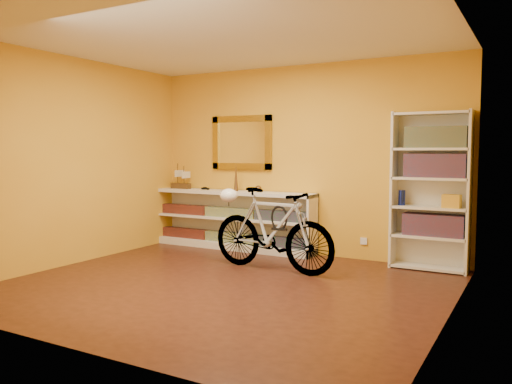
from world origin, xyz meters
The scene contains 24 objects.
floor centered at (0.00, 0.00, -0.01)m, with size 4.50×4.00×0.01m, color black.
ceiling centered at (0.00, 0.00, 2.60)m, with size 4.50×4.00×0.01m, color silver.
back_wall centered at (0.00, 2.00, 1.30)m, with size 4.50×0.01×2.60m, color gold.
left_wall centered at (-2.25, 0.00, 1.30)m, with size 0.01×4.00×2.60m, color gold.
right_wall centered at (2.25, 0.00, 1.30)m, with size 0.01×4.00×2.60m, color gold.
gilt_mirror centered at (-0.95, 1.97, 1.55)m, with size 0.98×0.06×0.78m, color olive.
wall_socket centered at (0.90, 1.99, 0.25)m, with size 0.09×0.01×0.09m, color silver.
console_unit centered at (-1.04, 1.81, 0.42)m, with size 2.60×0.35×0.85m, color silver, non-canonical shape.
cd_row_lower centered at (-1.04, 1.79, 0.17)m, with size 2.50×0.13×0.14m, color black.
cd_row_upper centered at (-1.04, 1.79, 0.54)m, with size 2.50×0.13×0.14m, color navy.
model_ship centered at (-1.95, 1.81, 1.04)m, with size 0.33×0.12×0.39m, color #3D2711, non-canonical shape.
toy_car centered at (-1.49, 1.81, 0.85)m, with size 0.00×0.00×0.00m, color black.
bronze_ornament centered at (-0.95, 1.81, 1.04)m, with size 0.07×0.07×0.38m, color brown.
decorative_orb centered at (-0.59, 1.81, 0.90)m, with size 0.09×0.09×0.09m, color brown.
bookcase centered at (1.75, 1.84, 0.95)m, with size 0.90×0.30×1.90m, color silver, non-canonical shape.
book_row_a centered at (1.80, 1.84, 0.55)m, with size 0.70×0.22×0.26m, color maroon.
book_row_b centered at (1.80, 1.84, 1.25)m, with size 0.70×0.22×0.28m, color maroon.
book_row_c centered at (1.80, 1.84, 1.59)m, with size 0.70×0.22×0.25m, color #1B575F.
travel_mug centered at (1.42, 1.82, 0.86)m, with size 0.08×0.08×0.19m, color navy.
red_tin centered at (1.55, 1.87, 1.57)m, with size 0.16×0.16×0.20m, color maroon.
yellow_bag centered at (2.00, 1.80, 0.84)m, with size 0.20×0.13×0.16m, color gold.
bicycle centered at (0.13, 0.87, 0.49)m, with size 1.68×0.44×0.99m, color silver.
helmet centered at (-0.52, 0.92, 0.87)m, with size 0.23×0.22×0.17m, color white.
u_lock centered at (0.22, 0.86, 0.64)m, with size 0.22×0.22×0.02m, color black.
Camera 1 is at (2.90, -4.49, 1.42)m, focal length 35.95 mm.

